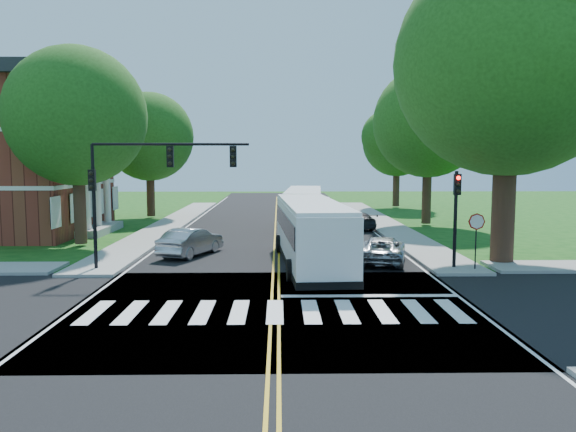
{
  "coord_description": "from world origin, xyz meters",
  "views": [
    {
      "loc": [
        0.13,
        -18.83,
        5.08
      ],
      "look_at": [
        0.57,
        7.62,
        2.4
      ],
      "focal_mm": 35.0,
      "sensor_mm": 36.0,
      "label": 1
    }
  ],
  "objects_px": {
    "signal_nw": "(145,175)",
    "suv": "(382,250)",
    "bus_lead": "(311,232)",
    "signal_ne": "(456,206)",
    "bus_follow": "(304,208)",
    "hatchback": "(191,242)",
    "dark_sedan": "(355,220)"
  },
  "relations": [
    {
      "from": "signal_ne",
      "to": "hatchback",
      "type": "distance_m",
      "value": 13.55
    },
    {
      "from": "signal_nw",
      "to": "bus_lead",
      "type": "bearing_deg",
      "value": 9.68
    },
    {
      "from": "bus_lead",
      "to": "hatchback",
      "type": "height_order",
      "value": "bus_lead"
    },
    {
      "from": "signal_ne",
      "to": "bus_lead",
      "type": "height_order",
      "value": "signal_ne"
    },
    {
      "from": "hatchback",
      "to": "dark_sedan",
      "type": "bearing_deg",
      "value": -110.76
    },
    {
      "from": "signal_ne",
      "to": "bus_lead",
      "type": "relative_size",
      "value": 0.37
    },
    {
      "from": "signal_nw",
      "to": "signal_ne",
      "type": "height_order",
      "value": "signal_nw"
    },
    {
      "from": "signal_ne",
      "to": "hatchback",
      "type": "xyz_separation_m",
      "value": [
        -12.71,
        4.13,
        -2.22
      ]
    },
    {
      "from": "signal_nw",
      "to": "dark_sedan",
      "type": "bearing_deg",
      "value": 52.81
    },
    {
      "from": "bus_follow",
      "to": "suv",
      "type": "xyz_separation_m",
      "value": [
        3.27,
        -13.09,
        -0.9
      ]
    },
    {
      "from": "hatchback",
      "to": "dark_sedan",
      "type": "height_order",
      "value": "hatchback"
    },
    {
      "from": "dark_sedan",
      "to": "bus_lead",
      "type": "bearing_deg",
      "value": 56.92
    },
    {
      "from": "dark_sedan",
      "to": "signal_ne",
      "type": "bearing_deg",
      "value": 82.32
    },
    {
      "from": "signal_nw",
      "to": "signal_ne",
      "type": "bearing_deg",
      "value": 0.05
    },
    {
      "from": "bus_lead",
      "to": "dark_sedan",
      "type": "distance_m",
      "value": 14.55
    },
    {
      "from": "bus_lead",
      "to": "dark_sedan",
      "type": "height_order",
      "value": "bus_lead"
    },
    {
      "from": "signal_nw",
      "to": "suv",
      "type": "distance_m",
      "value": 11.82
    },
    {
      "from": "bus_lead",
      "to": "hatchback",
      "type": "xyz_separation_m",
      "value": [
        -6.19,
        2.85,
        -0.89
      ]
    },
    {
      "from": "bus_lead",
      "to": "bus_follow",
      "type": "relative_size",
      "value": 1.05
    },
    {
      "from": "bus_follow",
      "to": "hatchback",
      "type": "height_order",
      "value": "bus_follow"
    },
    {
      "from": "bus_follow",
      "to": "dark_sedan",
      "type": "distance_m",
      "value": 3.89
    },
    {
      "from": "bus_lead",
      "to": "suv",
      "type": "height_order",
      "value": "bus_lead"
    },
    {
      "from": "bus_lead",
      "to": "bus_follow",
      "type": "xyz_separation_m",
      "value": [
        0.26,
        13.66,
        -0.08
      ]
    },
    {
      "from": "signal_ne",
      "to": "bus_lead",
      "type": "bearing_deg",
      "value": 168.94
    },
    {
      "from": "suv",
      "to": "bus_lead",
      "type": "bearing_deg",
      "value": 22.55
    },
    {
      "from": "signal_nw",
      "to": "suv",
      "type": "height_order",
      "value": "signal_nw"
    },
    {
      "from": "hatchback",
      "to": "suv",
      "type": "distance_m",
      "value": 9.99
    },
    {
      "from": "dark_sedan",
      "to": "bus_follow",
      "type": "bearing_deg",
      "value": -12.62
    },
    {
      "from": "bus_lead",
      "to": "dark_sedan",
      "type": "bearing_deg",
      "value": -109.65
    },
    {
      "from": "signal_ne",
      "to": "bus_lead",
      "type": "xyz_separation_m",
      "value": [
        -6.52,
        1.27,
        -1.33
      ]
    },
    {
      "from": "bus_lead",
      "to": "suv",
      "type": "bearing_deg",
      "value": -174.37
    },
    {
      "from": "signal_nw",
      "to": "bus_lead",
      "type": "distance_m",
      "value": 8.12
    }
  ]
}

